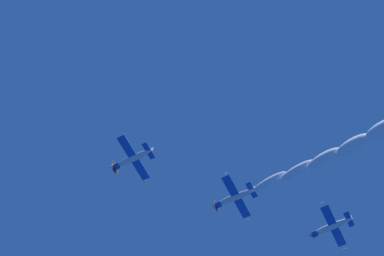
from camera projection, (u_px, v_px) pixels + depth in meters
name	position (u px, v px, depth m)	size (l,w,h in m)	color
airplane_lead	(132.00, 159.00, 76.46)	(7.82, 7.41, 3.45)	silver
airplane_left_wingman	(234.00, 198.00, 77.38)	(7.81, 7.40, 3.41)	silver
airplane_right_wingman	(331.00, 227.00, 78.27)	(7.84, 7.42, 3.14)	silver
smoke_trail_left_wingman	(382.00, 131.00, 71.38)	(22.44, 30.34, 8.04)	white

